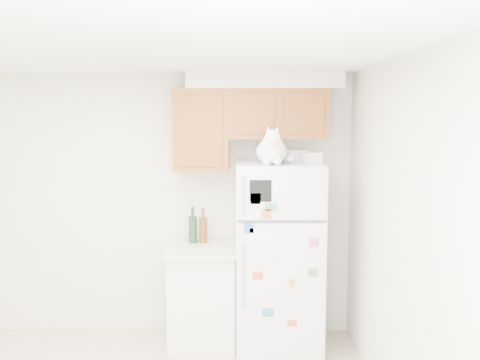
{
  "coord_description": "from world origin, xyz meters",
  "views": [
    {
      "loc": [
        0.88,
        -3.32,
        2.15
      ],
      "look_at": [
        0.85,
        1.55,
        1.55
      ],
      "focal_mm": 42.0,
      "sensor_mm": 36.0,
      "label": 1
    }
  ],
  "objects_px": {
    "storage_box_front": "(312,158)",
    "bottle_green": "(193,225)",
    "storage_box_back": "(297,155)",
    "base_counter": "(203,295)",
    "cat": "(272,150)",
    "bottle_amber": "(203,226)",
    "refrigerator": "(279,256)"
  },
  "relations": [
    {
      "from": "storage_box_front",
      "to": "bottle_green",
      "type": "height_order",
      "value": "storage_box_front"
    },
    {
      "from": "storage_box_back",
      "to": "bottle_green",
      "type": "bearing_deg",
      "value": 156.7
    },
    {
      "from": "base_counter",
      "to": "storage_box_front",
      "type": "distance_m",
      "value": 1.61
    },
    {
      "from": "base_counter",
      "to": "cat",
      "type": "relative_size",
      "value": 1.97
    },
    {
      "from": "bottle_amber",
      "to": "storage_box_front",
      "type": "bearing_deg",
      "value": -16.21
    },
    {
      "from": "cat",
      "to": "storage_box_back",
      "type": "bearing_deg",
      "value": 53.72
    },
    {
      "from": "cat",
      "to": "refrigerator",
      "type": "bearing_deg",
      "value": 65.15
    },
    {
      "from": "storage_box_back",
      "to": "cat",
      "type": "bearing_deg",
      "value": -145.12
    },
    {
      "from": "cat",
      "to": "bottle_amber",
      "type": "height_order",
      "value": "cat"
    },
    {
      "from": "refrigerator",
      "to": "storage_box_back",
      "type": "relative_size",
      "value": 9.44
    },
    {
      "from": "base_counter",
      "to": "bottle_amber",
      "type": "bearing_deg",
      "value": 92.48
    },
    {
      "from": "storage_box_front",
      "to": "base_counter",
      "type": "bearing_deg",
      "value": 151.67
    },
    {
      "from": "storage_box_back",
      "to": "base_counter",
      "type": "bearing_deg",
      "value": 167.09
    },
    {
      "from": "bottle_green",
      "to": "bottle_amber",
      "type": "relative_size",
      "value": 1.05
    },
    {
      "from": "storage_box_front",
      "to": "storage_box_back",
      "type": "bearing_deg",
      "value": 97.91
    },
    {
      "from": "cat",
      "to": "storage_box_front",
      "type": "relative_size",
      "value": 3.11
    },
    {
      "from": "refrigerator",
      "to": "storage_box_back",
      "type": "bearing_deg",
      "value": 44.62
    },
    {
      "from": "storage_box_back",
      "to": "storage_box_front",
      "type": "height_order",
      "value": "storage_box_back"
    },
    {
      "from": "refrigerator",
      "to": "bottle_green",
      "type": "bearing_deg",
      "value": 163.38
    },
    {
      "from": "cat",
      "to": "base_counter",
      "type": "bearing_deg",
      "value": 158.51
    },
    {
      "from": "base_counter",
      "to": "bottle_green",
      "type": "distance_m",
      "value": 0.66
    },
    {
      "from": "refrigerator",
      "to": "cat",
      "type": "relative_size",
      "value": 3.64
    },
    {
      "from": "cat",
      "to": "storage_box_back",
      "type": "relative_size",
      "value": 2.59
    },
    {
      "from": "storage_box_front",
      "to": "bottle_amber",
      "type": "bearing_deg",
      "value": 142.35
    },
    {
      "from": "storage_box_front",
      "to": "bottle_green",
      "type": "relative_size",
      "value": 0.44
    },
    {
      "from": "refrigerator",
      "to": "cat",
      "type": "distance_m",
      "value": 0.99
    },
    {
      "from": "refrigerator",
      "to": "bottle_amber",
      "type": "distance_m",
      "value": 0.77
    },
    {
      "from": "base_counter",
      "to": "storage_box_back",
      "type": "bearing_deg",
      "value": 5.93
    },
    {
      "from": "base_counter",
      "to": "cat",
      "type": "height_order",
      "value": "cat"
    },
    {
      "from": "cat",
      "to": "bottle_green",
      "type": "distance_m",
      "value": 1.1
    },
    {
      "from": "bottle_amber",
      "to": "base_counter",
      "type": "bearing_deg",
      "value": -87.52
    },
    {
      "from": "base_counter",
      "to": "storage_box_back",
      "type": "relative_size",
      "value": 5.11
    }
  ]
}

